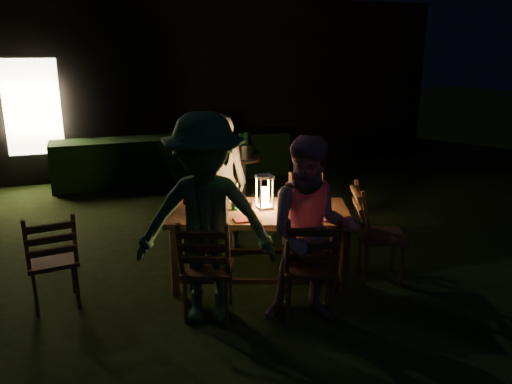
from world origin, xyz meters
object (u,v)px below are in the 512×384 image
object	(u,v)px
dining_table	(260,217)
chair_spare	(54,276)
chair_near_left	(208,285)
chair_near_right	(309,284)
bottle_bucket_a	(242,149)
chair_end	(378,250)
side_table	(244,163)
ice_bucket	(244,151)
person_opp_right	(312,232)
chair_far_left	(222,227)
bottle_table	(235,197)
person_opp_left	(205,221)
bottle_bucket_b	(246,148)
lantern	(265,194)
chair_far_right	(306,227)
person_house_side	(222,183)

from	to	relation	value
dining_table	chair_spare	xyz separation A→B (m)	(-1.99, 0.07, -0.38)
chair_near_left	chair_near_right	world-z (taller)	chair_near_right
dining_table	chair_near_right	bearing A→B (deg)	-59.74
chair_near_left	bottle_bucket_a	bearing A→B (deg)	89.45
chair_near_left	chair_end	distance (m)	1.85
side_table	ice_bucket	bearing A→B (deg)	0.00
dining_table	person_opp_right	world-z (taller)	person_opp_right
chair_far_left	bottle_table	world-z (taller)	bottle_table
dining_table	person_opp_left	bearing A→B (deg)	-118.76
person_opp_right	bottle_bucket_b	xyz separation A→B (m)	(0.63, 3.73, -0.01)
lantern	chair_far_right	bearing A→B (deg)	35.10
dining_table	person_opp_right	size ratio (longest dim) A/B	1.21
chair_near_right	chair_spare	bearing A→B (deg)	176.21
chair_far_right	chair_end	bearing A→B (deg)	129.40
chair_end	ice_bucket	bearing A→B (deg)	-151.05
dining_table	person_house_side	world-z (taller)	person_house_side
lantern	side_table	size ratio (longest dim) A/B	0.53
dining_table	person_house_side	bearing A→B (deg)	118.76
person_house_side	person_opp_right	bearing A→B (deg)	118.76
chair_end	bottle_bucket_b	xyz separation A→B (m)	(-0.38, 3.23, 0.50)
bottle_bucket_b	lantern	bearing A→B (deg)	-104.35
chair_far_left	lantern	size ratio (longest dim) A/B	2.64
person_house_side	ice_bucket	bearing A→B (deg)	-95.02
lantern	bottle_bucket_b	distance (m)	2.87
chair_far_right	person_opp_left	bearing A→B (deg)	55.78
bottle_table	chair_far_right	bearing A→B (deg)	23.77
chair_spare	person_opp_right	size ratio (longest dim) A/B	0.59
chair_spare	lantern	distance (m)	2.14
side_table	chair_far_left	bearing A→B (deg)	-115.04
chair_near_right	chair_end	world-z (taller)	chair_end
ice_bucket	bottle_bucket_b	distance (m)	0.08
chair_near_right	lantern	size ratio (longest dim) A/B	2.93
person_opp_right	bottle_bucket_b	bearing A→B (deg)	100.49
chair_far_left	side_table	bearing A→B (deg)	-96.33
chair_near_right	chair_far_left	distance (m)	1.78
dining_table	lantern	size ratio (longest dim) A/B	5.69
person_house_side	bottle_table	xyz separation A→B (m)	(-0.09, -0.84, 0.08)
dining_table	chair_end	world-z (taller)	chair_end
person_house_side	person_opp_left	distance (m)	1.64
side_table	ice_bucket	distance (m)	0.19
chair_spare	person_opp_left	bearing A→B (deg)	-35.07
chair_far_right	person_opp_right	xyz separation A→B (m)	(-0.64, -1.46, 0.54)
chair_end	lantern	world-z (taller)	lantern
chair_far_right	lantern	size ratio (longest dim) A/B	2.65
lantern	chair_end	bearing A→B (deg)	-22.54
chair_far_left	lantern	xyz separation A→B (m)	(0.22, -0.85, 0.62)
chair_spare	bottle_table	world-z (taller)	bottle_table
dining_table	bottle_table	xyz separation A→B (m)	(-0.23, 0.09, 0.21)
person_opp_left	bottle_bucket_b	xyz separation A→B (m)	(1.48, 3.42, -0.10)
chair_far_right	chair_end	xyz separation A→B (m)	(0.37, -0.96, 0.03)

